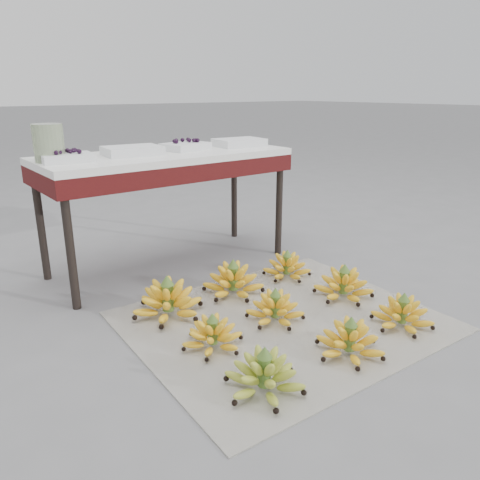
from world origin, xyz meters
TOP-DOWN VIEW (x-y plane):
  - ground at (0.00, 0.00)m, footprint 60.00×60.00m
  - newspaper_mat at (-0.02, 0.01)m, footprint 1.31×1.12m
  - bunch_front_left at (-0.40, -0.31)m, footprint 0.29×0.29m
  - bunch_front_center at (-0.01, -0.34)m, footprint 0.31×0.31m
  - bunch_front_right at (0.34, -0.33)m, footprint 0.30×0.30m
  - bunch_mid_left at (-0.38, 0.02)m, footprint 0.30×0.30m
  - bunch_mid_center at (-0.04, 0.04)m, footprint 0.30×0.30m
  - bunch_mid_right at (0.37, 0.01)m, footprint 0.33×0.33m
  - bunch_back_left at (-0.38, 0.36)m, footprint 0.40×0.40m
  - bunch_back_center at (-0.02, 0.37)m, footprint 0.34×0.34m
  - bunch_back_right at (0.34, 0.37)m, footprint 0.27×0.27m
  - vendor_table at (-0.06, 0.90)m, footprint 1.32×0.53m
  - tray_far_left at (-0.58, 0.89)m, footprint 0.24×0.19m
  - tray_left at (-0.24, 0.92)m, footprint 0.30×0.23m
  - tray_right at (0.09, 0.94)m, footprint 0.27×0.22m
  - tray_far_right at (0.43, 0.89)m, footprint 0.29×0.22m
  - glass_jar at (-0.64, 0.94)m, footprint 0.14×0.14m

SIDE VIEW (x-z plane):
  - ground at x=0.00m, z-range 0.00..0.00m
  - newspaper_mat at x=-0.02m, z-range 0.00..0.01m
  - bunch_mid_left at x=-0.38m, z-range -0.02..0.13m
  - bunch_mid_center at x=-0.04m, z-range -0.02..0.13m
  - bunch_back_right at x=0.34m, z-range -0.02..0.13m
  - bunch_front_right at x=0.34m, z-range -0.02..0.13m
  - bunch_front_center at x=-0.01m, z-range -0.02..0.14m
  - bunch_front_left at x=-0.40m, z-range -0.02..0.14m
  - bunch_mid_right at x=0.37m, z-range -0.02..0.15m
  - bunch_back_center at x=-0.02m, z-range -0.02..0.16m
  - bunch_back_left at x=-0.38m, z-range -0.02..0.16m
  - vendor_table at x=-0.06m, z-range 0.24..0.88m
  - tray_far_left at x=-0.58m, z-range 0.63..0.68m
  - tray_right at x=0.09m, z-range 0.63..0.69m
  - tray_far_right at x=0.43m, z-range 0.64..0.68m
  - tray_left at x=-0.24m, z-range 0.64..0.68m
  - glass_jar at x=-0.64m, z-range 0.64..0.81m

